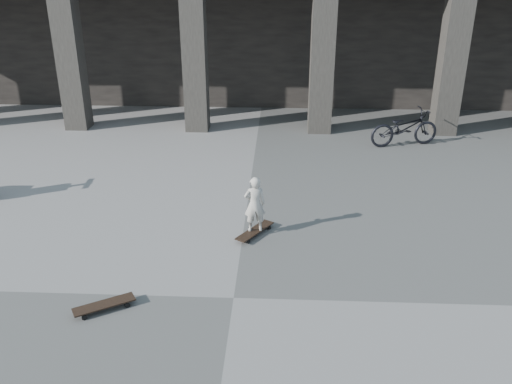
{
  "coord_description": "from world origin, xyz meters",
  "views": [
    {
      "loc": [
        0.67,
        -6.85,
        4.83
      ],
      "look_at": [
        0.22,
        2.53,
        0.65
      ],
      "focal_mm": 38.0,
      "sensor_mm": 36.0,
      "label": 1
    }
  ],
  "objects_px": {
    "bicycle": "(404,128)",
    "skateboard_spare": "(104,305)",
    "child": "(255,204)",
    "longboard": "(255,231)"
  },
  "relations": [
    {
      "from": "longboard",
      "to": "child",
      "type": "relative_size",
      "value": 0.86
    },
    {
      "from": "skateboard_spare",
      "to": "child",
      "type": "xyz_separation_m",
      "value": [
        2.09,
        2.41,
        0.55
      ]
    },
    {
      "from": "child",
      "to": "bicycle",
      "type": "height_order",
      "value": "child"
    },
    {
      "from": "skateboard_spare",
      "to": "bicycle",
      "type": "xyz_separation_m",
      "value": [
        5.86,
        7.69,
        0.42
      ]
    },
    {
      "from": "longboard",
      "to": "bicycle",
      "type": "relative_size",
      "value": 0.48
    },
    {
      "from": "skateboard_spare",
      "to": "child",
      "type": "relative_size",
      "value": 0.83
    },
    {
      "from": "bicycle",
      "to": "skateboard_spare",
      "type": "bearing_deg",
      "value": 127.68
    },
    {
      "from": "longboard",
      "to": "child",
      "type": "distance_m",
      "value": 0.55
    },
    {
      "from": "child",
      "to": "bicycle",
      "type": "bearing_deg",
      "value": -136.57
    },
    {
      "from": "skateboard_spare",
      "to": "child",
      "type": "bearing_deg",
      "value": 17.93
    }
  ]
}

